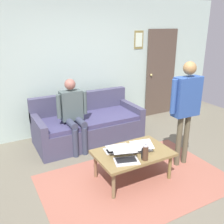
{
  "coord_description": "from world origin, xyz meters",
  "views": [
    {
      "loc": [
        1.87,
        2.63,
        2.16
      ],
      "look_at": [
        0.04,
        -0.76,
        0.8
      ],
      "focal_mm": 40.22,
      "sensor_mm": 36.0,
      "label": 1
    }
  ],
  "objects": [
    {
      "name": "back_wall",
      "position": [
        -0.0,
        -2.2,
        1.35
      ],
      "size": [
        7.04,
        0.11,
        2.7
      ],
      "color": "#AFC4B9",
      "rests_on": "ground_plane"
    },
    {
      "name": "french_press",
      "position": [
        0.07,
        0.23,
        0.54
      ],
      "size": [
        0.11,
        0.08,
        0.25
      ],
      "color": "#4C3323",
      "rests_on": "coffee_table"
    },
    {
      "name": "coffee_table",
      "position": [
        0.09,
        -0.03,
        0.39
      ],
      "size": [
        1.08,
        0.7,
        0.43
      ],
      "color": "olive",
      "rests_on": "ground_plane"
    },
    {
      "name": "interior_door",
      "position": [
        -2.04,
        -2.11,
        1.02
      ],
      "size": [
        0.82,
        0.09,
        2.05
      ],
      "color": "brown",
      "rests_on": "ground_plane"
    },
    {
      "name": "person_seated",
      "position": [
        0.51,
        -1.31,
        0.73
      ],
      "size": [
        0.55,
        0.51,
        1.28
      ],
      "color": "#363B50",
      "rests_on": "ground_plane"
    },
    {
      "name": "couch",
      "position": [
        0.15,
        -1.54,
        0.3
      ],
      "size": [
        2.0,
        0.92,
        0.88
      ],
      "color": "#44425C",
      "rests_on": "ground_plane"
    },
    {
      "name": "laptop_right",
      "position": [
        0.3,
        0.11,
        0.48
      ],
      "size": [
        0.41,
        0.43,
        0.14
      ],
      "color": "silver",
      "rests_on": "coffee_table"
    },
    {
      "name": "laptop_left",
      "position": [
        -0.03,
        -0.02,
        0.47
      ],
      "size": [
        0.37,
        0.33,
        0.14
      ],
      "color": "silver",
      "rests_on": "coffee_table"
    },
    {
      "name": "person_standing",
      "position": [
        -0.82,
        -0.0,
        1.06
      ],
      "size": [
        0.58,
        0.2,
        1.66
      ],
      "color": "brown",
      "rests_on": "ground_plane"
    },
    {
      "name": "ground_plane",
      "position": [
        0.0,
        0.0,
        0.0
      ],
      "size": [
        7.68,
        7.68,
        0.0
      ],
      "primitive_type": "plane",
      "color": "#6A6453"
    },
    {
      "name": "area_rug",
      "position": [
        0.09,
        0.07,
        0.0
      ],
      "size": [
        2.65,
        1.7,
        0.01
      ],
      "primitive_type": "cube",
      "color": "#9D5B4A",
      "rests_on": "ground_plane"
    },
    {
      "name": "laptop_center",
      "position": [
        0.3,
        -0.15,
        0.47
      ],
      "size": [
        0.36,
        0.35,
        0.12
      ],
      "color": "silver",
      "rests_on": "coffee_table"
    }
  ]
}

